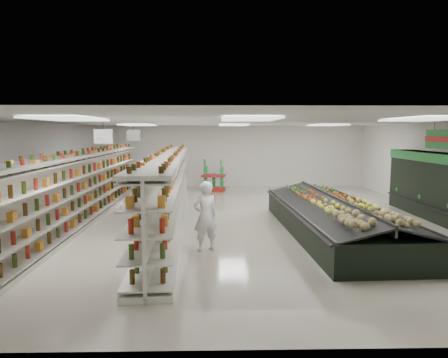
{
  "coord_description": "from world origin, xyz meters",
  "views": [
    {
      "loc": [
        -0.75,
        -12.98,
        2.87
      ],
      "look_at": [
        -0.46,
        0.22,
        1.32
      ],
      "focal_mm": 32.0,
      "sensor_mm": 36.0,
      "label": 1
    }
  ],
  "objects_px": {
    "gondola_left": "(85,189)",
    "shopper_background": "(141,180)",
    "gondola_center": "(169,191)",
    "shopper_main": "(205,216)",
    "produce_island": "(334,217)",
    "soda_endcap": "(214,177)"
  },
  "relations": [
    {
      "from": "gondola_left",
      "to": "shopper_background",
      "type": "xyz_separation_m",
      "value": [
        1.1,
        3.98,
        -0.19
      ]
    },
    {
      "from": "gondola_center",
      "to": "shopper_background",
      "type": "relative_size",
      "value": 7.64
    },
    {
      "from": "shopper_main",
      "to": "gondola_left",
      "type": "bearing_deg",
      "value": -68.91
    },
    {
      "from": "gondola_center",
      "to": "produce_island",
      "type": "distance_m",
      "value": 5.15
    },
    {
      "from": "produce_island",
      "to": "gondola_left",
      "type": "bearing_deg",
      "value": 164.94
    },
    {
      "from": "produce_island",
      "to": "soda_endcap",
      "type": "distance_m",
      "value": 9.06
    },
    {
      "from": "produce_island",
      "to": "shopper_background",
      "type": "bearing_deg",
      "value": 137.41
    },
    {
      "from": "soda_endcap",
      "to": "shopper_main",
      "type": "height_order",
      "value": "shopper_main"
    },
    {
      "from": "produce_island",
      "to": "soda_endcap",
      "type": "height_order",
      "value": "soda_endcap"
    },
    {
      "from": "gondola_left",
      "to": "shopper_background",
      "type": "relative_size",
      "value": 7.71
    },
    {
      "from": "soda_endcap",
      "to": "shopper_main",
      "type": "relative_size",
      "value": 0.84
    },
    {
      "from": "produce_island",
      "to": "shopper_background",
      "type": "xyz_separation_m",
      "value": [
        -6.58,
        6.04,
        0.33
      ]
    },
    {
      "from": "gondola_left",
      "to": "gondola_center",
      "type": "bearing_deg",
      "value": -9.02
    },
    {
      "from": "soda_endcap",
      "to": "shopper_main",
      "type": "xyz_separation_m",
      "value": [
        -0.17,
        -9.94,
        0.16
      ]
    },
    {
      "from": "gondola_center",
      "to": "soda_endcap",
      "type": "relative_size",
      "value": 8.78
    },
    {
      "from": "produce_island",
      "to": "shopper_background",
      "type": "distance_m",
      "value": 8.94
    },
    {
      "from": "gondola_center",
      "to": "produce_island",
      "type": "bearing_deg",
      "value": -21.51
    },
    {
      "from": "gondola_left",
      "to": "shopper_main",
      "type": "xyz_separation_m",
      "value": [
        4.06,
        -3.63,
        -0.15
      ]
    },
    {
      "from": "soda_endcap",
      "to": "shopper_background",
      "type": "bearing_deg",
      "value": -143.3
    },
    {
      "from": "shopper_main",
      "to": "shopper_background",
      "type": "bearing_deg",
      "value": -95.82
    },
    {
      "from": "gondola_left",
      "to": "produce_island",
      "type": "bearing_deg",
      "value": -15.61
    },
    {
      "from": "gondola_left",
      "to": "soda_endcap",
      "type": "xyz_separation_m",
      "value": [
        4.23,
        6.31,
        -0.31
      ]
    }
  ]
}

